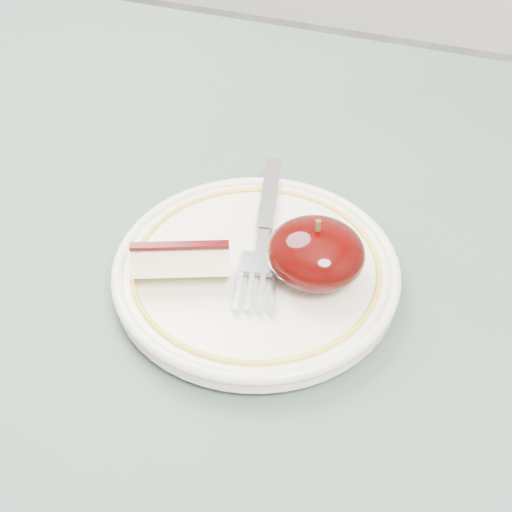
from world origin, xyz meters
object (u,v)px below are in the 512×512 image
(table, at_px, (159,382))
(fork, at_px, (264,231))
(plate, at_px, (256,270))
(apple_half, at_px, (316,253))

(table, relative_size, fork, 5.27)
(plate, distance_m, apple_half, 0.05)
(table, xyz_separation_m, plate, (0.06, 0.05, 0.10))
(table, distance_m, fork, 0.15)
(plate, bearing_deg, fork, 98.79)
(table, distance_m, plate, 0.13)
(table, relative_size, apple_half, 13.19)
(plate, bearing_deg, apple_half, 7.14)
(plate, height_order, fork, fork)
(table, distance_m, apple_half, 0.17)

